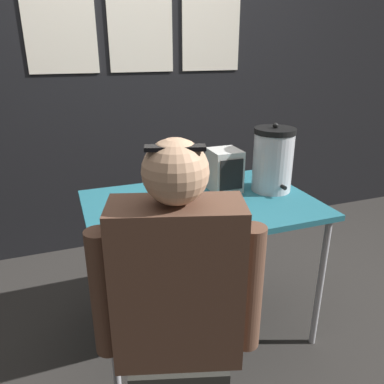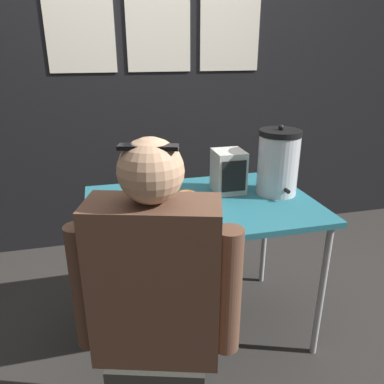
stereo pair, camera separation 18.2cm
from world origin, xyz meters
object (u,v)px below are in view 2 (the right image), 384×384
(coffee_urn, at_px, (278,162))
(space_heater, at_px, (229,171))
(donut_box, at_px, (172,206))
(person_seated, at_px, (157,324))
(cell_phone, at_px, (117,236))

(coffee_urn, xyz_separation_m, space_heater, (-0.24, 0.09, -0.06))
(donut_box, height_order, person_seated, person_seated)
(donut_box, bearing_deg, person_seated, -120.85)
(coffee_urn, relative_size, cell_phone, 2.15)
(donut_box, xyz_separation_m, space_heater, (0.34, 0.17, 0.09))
(cell_phone, relative_size, person_seated, 0.14)
(coffee_urn, distance_m, space_heater, 0.26)
(donut_box, relative_size, coffee_urn, 1.17)
(coffee_urn, relative_size, space_heater, 1.63)
(space_heater, distance_m, person_seated, 0.93)
(donut_box, distance_m, person_seated, 0.62)
(donut_box, relative_size, person_seated, 0.34)
(cell_phone, bearing_deg, person_seated, -43.93)
(cell_phone, height_order, person_seated, person_seated)
(donut_box, distance_m, cell_phone, 0.34)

